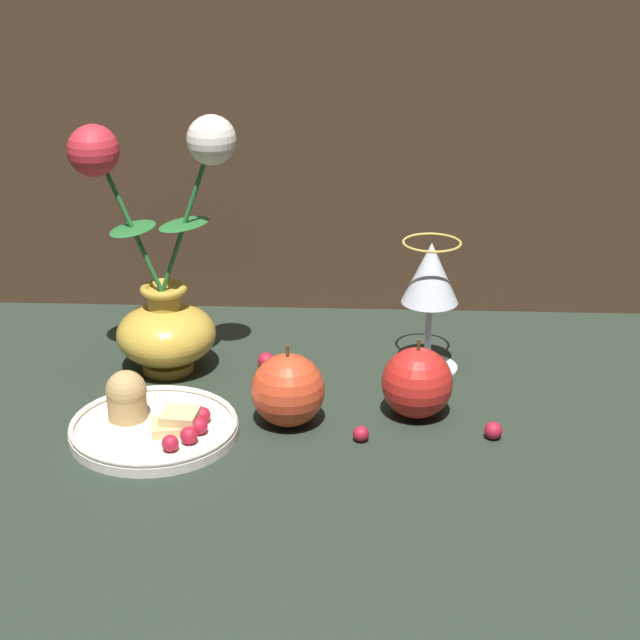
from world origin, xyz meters
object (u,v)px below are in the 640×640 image
(vase, at_px, (162,288))
(plate_with_pastries, at_px, (150,421))
(apple_beside_vase, at_px, (417,383))
(apple_near_glass, at_px, (288,390))
(wine_glass, at_px, (430,279))

(vase, relative_size, plate_with_pastries, 1.73)
(plate_with_pastries, bearing_deg, apple_beside_vase, 11.26)
(apple_beside_vase, bearing_deg, apple_near_glass, -169.54)
(plate_with_pastries, height_order, apple_near_glass, apple_near_glass)
(plate_with_pastries, height_order, apple_beside_vase, apple_beside_vase)
(vase, relative_size, wine_glass, 1.93)
(vase, bearing_deg, plate_with_pastries, -85.69)
(plate_with_pastries, xyz_separation_m, wine_glass, (0.29, 0.17, 0.10))
(plate_with_pastries, bearing_deg, wine_glass, 30.96)
(plate_with_pastries, distance_m, wine_glass, 0.35)
(apple_near_glass, bearing_deg, vase, 140.73)
(vase, height_order, apple_near_glass, vase)
(apple_beside_vase, bearing_deg, plate_with_pastries, -168.74)
(wine_glass, xyz_separation_m, apple_beside_vase, (-0.02, -0.12, -0.07))
(vase, relative_size, apple_beside_vase, 3.41)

